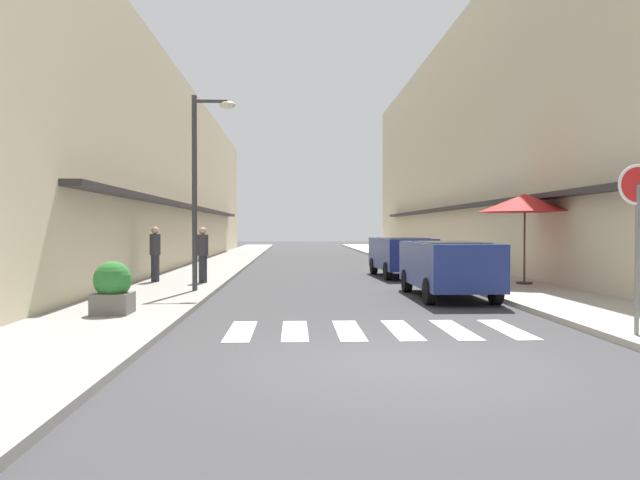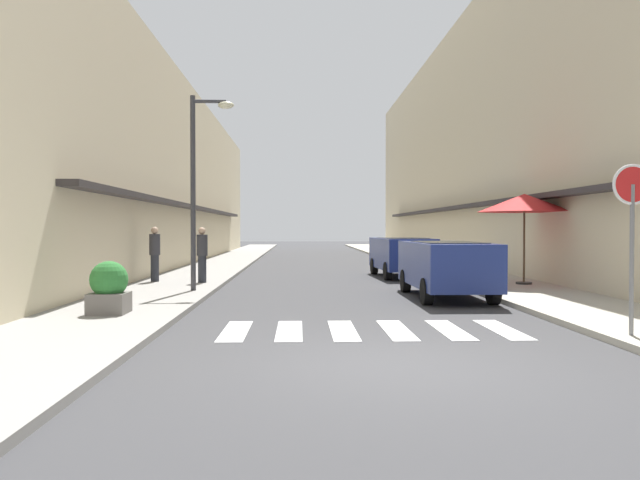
% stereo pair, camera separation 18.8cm
% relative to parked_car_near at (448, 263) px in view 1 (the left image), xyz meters
% --- Properties ---
extents(ground_plane, '(113.71, 113.71, 0.00)m').
position_rel_parked_car_near_xyz_m(ground_plane, '(-2.56, 12.93, -0.92)').
color(ground_plane, '#38383A').
extents(sidewalk_left, '(2.86, 72.36, 0.12)m').
position_rel_parked_car_near_xyz_m(sidewalk_left, '(-7.61, 12.93, -0.86)').
color(sidewalk_left, gray).
rests_on(sidewalk_left, ground_plane).
extents(sidewalk_right, '(2.86, 72.36, 0.12)m').
position_rel_parked_car_near_xyz_m(sidewalk_right, '(2.48, 12.93, -0.86)').
color(sidewalk_right, '#ADA899').
rests_on(sidewalk_right, ground_plane).
extents(building_row_left, '(5.50, 48.52, 8.76)m').
position_rel_parked_car_near_xyz_m(building_row_left, '(-11.53, 14.51, 3.46)').
color(building_row_left, beige).
rests_on(building_row_left, ground_plane).
extents(building_row_right, '(5.50, 48.52, 12.00)m').
position_rel_parked_car_near_xyz_m(building_row_right, '(6.41, 14.51, 5.07)').
color(building_row_right, beige).
rests_on(building_row_right, ground_plane).
extents(crosswalk, '(5.20, 2.20, 0.01)m').
position_rel_parked_car_near_xyz_m(crosswalk, '(-2.56, -5.00, -0.92)').
color(crosswalk, silver).
rests_on(crosswalk, ground_plane).
extents(parked_car_near, '(1.82, 4.46, 1.47)m').
position_rel_parked_car_near_xyz_m(parked_car_near, '(0.00, 0.00, 0.00)').
color(parked_car_near, navy).
rests_on(parked_car_near, ground_plane).
extents(parked_car_mid, '(1.97, 4.24, 1.47)m').
position_rel_parked_car_near_xyz_m(parked_car_mid, '(0.00, 6.87, -0.00)').
color(parked_car_mid, navy).
rests_on(parked_car_mid, ground_plane).
extents(round_street_sign, '(0.65, 0.07, 2.71)m').
position_rel_parked_car_near_xyz_m(round_street_sign, '(1.45, -6.29, 1.28)').
color(round_street_sign, slate).
rests_on(round_street_sign, sidewalk_right).
extents(street_lamp, '(1.19, 0.28, 5.30)m').
position_rel_parked_car_near_xyz_m(street_lamp, '(-6.52, 1.04, 2.44)').
color(street_lamp, '#38383D').
rests_on(street_lamp, sidewalk_left).
extents(cafe_umbrella, '(2.80, 2.80, 2.75)m').
position_rel_parked_car_near_xyz_m(cafe_umbrella, '(3.02, 2.61, 1.66)').
color(cafe_umbrella, '#262626').
rests_on(cafe_umbrella, sidewalk_right).
extents(planter_corner, '(0.74, 0.74, 1.05)m').
position_rel_parked_car_near_xyz_m(planter_corner, '(-7.60, -3.50, -0.29)').
color(planter_corner, slate).
rests_on(planter_corner, sidewalk_left).
extents(pedestrian_walking_near, '(0.34, 0.34, 1.74)m').
position_rel_parked_car_near_xyz_m(pedestrian_walking_near, '(-8.42, 3.88, 0.12)').
color(pedestrian_walking_near, '#282B33').
rests_on(pedestrian_walking_near, sidewalk_left).
extents(pedestrian_walking_far, '(0.34, 0.34, 1.73)m').
position_rel_parked_car_near_xyz_m(pedestrian_walking_far, '(-6.85, 3.47, 0.11)').
color(pedestrian_walking_far, '#282B33').
rests_on(pedestrian_walking_far, sidewalk_left).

